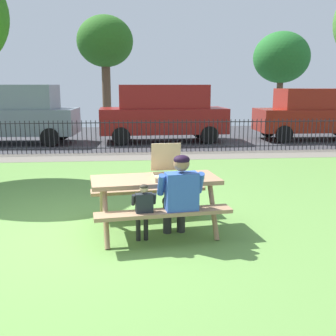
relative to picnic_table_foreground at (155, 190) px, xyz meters
name	(u,v)px	position (x,y,z in m)	size (l,w,h in m)	color
ground	(88,204)	(-1.12, 1.41, -0.61)	(28.00, 11.03, 0.02)	#629143
cobblestone_walkway	(104,157)	(-1.12, 6.23, -0.60)	(28.00, 1.40, 0.01)	slate
street_asphalt	(111,137)	(-1.12, 10.92, -0.60)	(28.00, 7.99, 0.01)	#38383D
picnic_table_foreground	(155,190)	(0.00, 0.00, 0.00)	(1.97, 1.69, 0.79)	#A07A59
pizza_box_open	(168,171)	(0.18, 0.01, 0.26)	(0.46, 0.53, 0.48)	tan
pizza_slice_on_table	(195,177)	(0.57, -0.06, 0.18)	(0.30, 0.29, 0.02)	#E3BE53
adult_at_table	(180,194)	(0.30, -0.47, 0.06)	(0.63, 0.62, 1.19)	#292929
child_at_table	(143,208)	(-0.19, -0.56, -0.09)	(0.33, 0.33, 0.83)	black
iron_fence_streetside	(105,136)	(-1.12, 6.93, -0.08)	(22.92, 0.03, 1.01)	black
parked_car_center	(11,113)	(-4.58, 9.38, 0.50)	(4.70, 2.16, 2.08)	slate
parked_car_right	(163,112)	(0.87, 9.38, 0.50)	(4.65, 2.06, 2.08)	maroon
parked_car_far_right	(314,113)	(6.68, 9.38, 0.41)	(4.43, 1.96, 1.94)	maroon
far_tree_midleft	(105,43)	(-1.58, 16.63, 3.64)	(2.93, 2.93, 5.64)	brown
far_tree_center	(281,58)	(7.98, 16.63, 2.94)	(3.06, 3.06, 4.94)	brown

